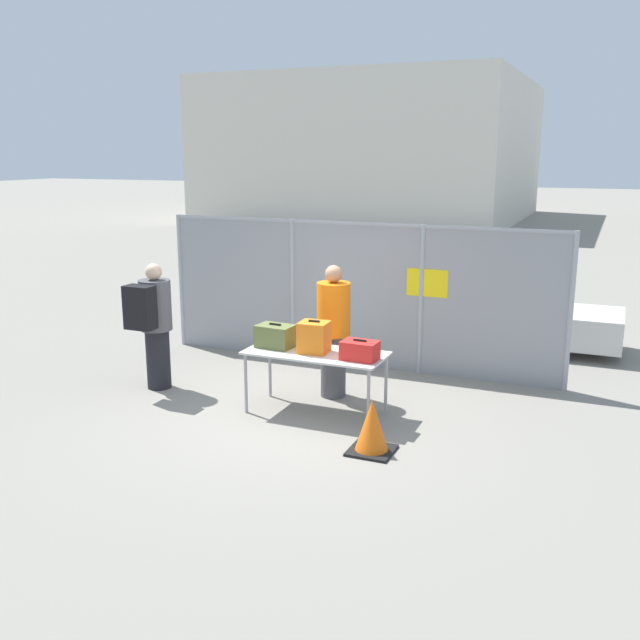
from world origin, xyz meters
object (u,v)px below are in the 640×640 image
security_worker_near (333,330)px  suitcase_orange (314,337)px  inspection_table (316,357)px  suitcase_olive (275,336)px  traffic_cone (372,428)px  traveler_hooded (153,321)px  utility_trailer (513,322)px  suitcase_red (360,350)px

security_worker_near → suitcase_orange: bearing=83.2°
inspection_table → suitcase_olive: 0.60m
inspection_table → traffic_cone: size_ratio=2.89×
inspection_table → traveler_hooded: (-2.40, -0.00, 0.23)m
security_worker_near → traffic_cone: size_ratio=2.95×
suitcase_olive → suitcase_orange: bearing=-3.4°
inspection_table → suitcase_olive: bearing=178.4°
suitcase_olive → suitcase_orange: suitcase_orange is taller
utility_trailer → suitcase_olive: bearing=-119.2°
suitcase_red → utility_trailer: bearing=74.7°
suitcase_orange → utility_trailer: size_ratio=0.09×
inspection_table → utility_trailer: bearing=67.0°
suitcase_olive → inspection_table: bearing=-1.6°
utility_trailer → traffic_cone: bearing=-98.5°
traveler_hooded → traffic_cone: size_ratio=2.90×
suitcase_red → utility_trailer: 4.52m
inspection_table → suitcase_red: 0.64m
suitcase_orange → utility_trailer: 4.66m
suitcase_olive → suitcase_red: suitcase_olive is taller
security_worker_near → utility_trailer: 4.03m
traveler_hooded → utility_trailer: 5.99m
traveler_hooded → suitcase_olive: bearing=11.8°
traveler_hooded → traffic_cone: bearing=-2.8°
suitcase_red → security_worker_near: bearing=129.9°
suitcase_red → traveler_hooded: traveler_hooded is taller
suitcase_olive → traveler_hooded: traveler_hooded is taller
suitcase_orange → inspection_table: bearing=47.2°
inspection_table → suitcase_orange: bearing=-132.8°
inspection_table → suitcase_olive: suitcase_olive is taller
suitcase_orange → security_worker_near: 0.70m
traveler_hooded → utility_trailer: size_ratio=0.40×
suitcase_olive → suitcase_red: size_ratio=1.10×
inspection_table → security_worker_near: bearing=93.5°
suitcase_olive → utility_trailer: 4.86m
suitcase_olive → traffic_cone: suitcase_olive is taller
security_worker_near → traveler_hooded: bearing=7.2°
traveler_hooded → security_worker_near: security_worker_near is taller
suitcase_olive → traffic_cone: (1.60, -0.87, -0.66)m
suitcase_orange → traffic_cone: bearing=-38.7°
suitcase_red → traveler_hooded: (-3.00, 0.09, 0.05)m
traveler_hooded → security_worker_near: (2.36, 0.69, -0.04)m
traveler_hooded → traffic_cone: 3.60m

